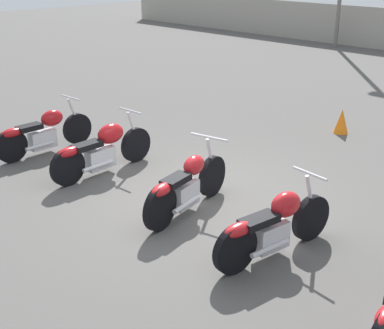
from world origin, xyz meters
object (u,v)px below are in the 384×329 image
(motorcycle_slot_0, at_px, (43,132))
(motorcycle_slot_3, at_px, (274,226))
(traffic_cone_far, at_px, (342,121))
(motorcycle_slot_1, at_px, (102,149))
(motorcycle_slot_2, at_px, (186,186))

(motorcycle_slot_0, height_order, motorcycle_slot_3, motorcycle_slot_3)
(motorcycle_slot_3, distance_m, traffic_cone_far, 5.50)
(motorcycle_slot_0, bearing_deg, traffic_cone_far, 55.43)
(motorcycle_slot_1, height_order, motorcycle_slot_2, motorcycle_slot_2)
(traffic_cone_far, bearing_deg, motorcycle_slot_1, -108.93)
(traffic_cone_far, bearing_deg, motorcycle_slot_2, -85.21)
(motorcycle_slot_3, bearing_deg, traffic_cone_far, 119.24)
(motorcycle_slot_3, bearing_deg, motorcycle_slot_0, -171.70)
(motorcycle_slot_0, xyz_separation_m, motorcycle_slot_1, (1.63, 0.21, 0.03))
(motorcycle_slot_1, distance_m, traffic_cone_far, 5.29)
(motorcycle_slot_0, bearing_deg, motorcycle_slot_3, -0.59)
(motorcycle_slot_1, xyz_separation_m, traffic_cone_far, (1.71, 5.00, -0.19))
(motorcycle_slot_0, distance_m, motorcycle_slot_2, 3.77)
(motorcycle_slot_2, bearing_deg, traffic_cone_far, 82.75)
(motorcycle_slot_1, relative_size, motorcycle_slot_3, 1.09)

